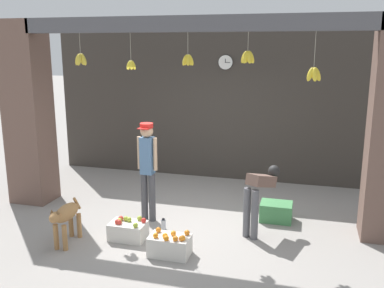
# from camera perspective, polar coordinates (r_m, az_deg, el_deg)

# --- Properties ---
(ground_plane) EXTENTS (60.00, 60.00, 0.00)m
(ground_plane) POSITION_cam_1_polar(r_m,az_deg,el_deg) (7.11, -0.83, -10.49)
(ground_plane) COLOR gray
(shop_back_wall) EXTENTS (7.36, 0.12, 3.27)m
(shop_back_wall) POSITION_cam_1_polar(r_m,az_deg,el_deg) (9.14, 3.73, 5.46)
(shop_back_wall) COLOR #38332D
(shop_back_wall) RESTS_ON ground_plane
(shop_pillar_left) EXTENTS (0.70, 0.60, 3.27)m
(shop_pillar_left) POSITION_cam_1_polar(r_m,az_deg,el_deg) (8.25, -20.97, 3.79)
(shop_pillar_left) COLOR brown
(shop_pillar_left) RESTS_ON ground_plane
(storefront_awning) EXTENTS (5.46, 0.30, 0.95)m
(storefront_awning) POSITION_cam_1_polar(r_m,az_deg,el_deg) (6.63, -0.49, 15.40)
(storefront_awning) COLOR #4C4C51
(dog) EXTENTS (0.25, 0.82, 0.64)m
(dog) POSITION_cam_1_polar(r_m,az_deg,el_deg) (6.50, -16.48, -9.20)
(dog) COLOR #9E7042
(dog) RESTS_ON ground_plane
(shopkeeper) EXTENTS (0.34, 0.27, 1.64)m
(shopkeeper) POSITION_cam_1_polar(r_m,az_deg,el_deg) (6.94, -5.96, -2.71)
(shopkeeper) COLOR #424247
(shopkeeper) RESTS_ON ground_plane
(worker_stooping) EXTENTS (0.48, 0.73, 1.00)m
(worker_stooping) POSITION_cam_1_polar(r_m,az_deg,el_deg) (6.59, 8.91, -6.41)
(worker_stooping) COLOR #56565B
(worker_stooping) RESTS_ON ground_plane
(fruit_crate_oranges) EXTENTS (0.56, 0.34, 0.35)m
(fruit_crate_oranges) POSITION_cam_1_polar(r_m,az_deg,el_deg) (6.06, -2.98, -13.30)
(fruit_crate_oranges) COLOR silver
(fruit_crate_oranges) RESTS_ON ground_plane
(fruit_crate_apples) EXTENTS (0.54, 0.35, 0.33)m
(fruit_crate_apples) POSITION_cam_1_polar(r_m,az_deg,el_deg) (6.59, -8.52, -11.28)
(fruit_crate_apples) COLOR silver
(fruit_crate_apples) RESTS_ON ground_plane
(produce_box_green) EXTENTS (0.52, 0.39, 0.30)m
(produce_box_green) POSITION_cam_1_polar(r_m,az_deg,el_deg) (7.29, 11.15, -8.83)
(produce_box_green) COLOR #42844C
(produce_box_green) RESTS_ON ground_plane
(water_bottle) EXTENTS (0.07, 0.07, 0.26)m
(water_bottle) POSITION_cam_1_polar(r_m,az_deg,el_deg) (6.67, -3.82, -11.00)
(water_bottle) COLOR silver
(water_bottle) RESTS_ON ground_plane
(wall_clock) EXTENTS (0.31, 0.03, 0.31)m
(wall_clock) POSITION_cam_1_polar(r_m,az_deg,el_deg) (8.97, 4.49, 10.80)
(wall_clock) COLOR black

